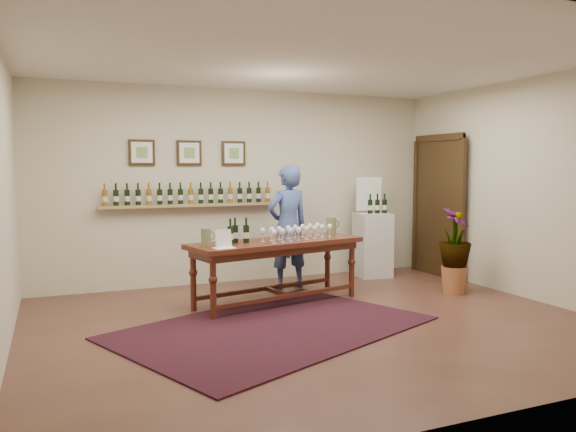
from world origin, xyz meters
name	(u,v)px	position (x,y,z in m)	size (l,w,h in m)	color
ground	(317,323)	(0.00, 0.00, 0.00)	(6.00, 6.00, 0.00)	#4E2B22
room_shell	(389,204)	(2.11, 1.86, 1.12)	(6.00, 6.00, 6.00)	beige
rug	(273,328)	(-0.50, 0.01, 0.01)	(3.12, 2.08, 0.02)	#4C140D
tasting_table	(277,250)	(-0.06, 1.01, 0.67)	(2.31, 1.15, 0.78)	#441A11
table_glasses	(297,232)	(0.22, 1.04, 0.87)	(1.26, 0.29, 0.17)	white
table_bottles	(237,232)	(-0.59, 0.96, 0.92)	(0.25, 0.15, 0.27)	black
pitcher_left	(206,237)	(-1.00, 0.83, 0.89)	(0.13, 0.13, 0.21)	#687247
pitcher_right	(331,226)	(0.83, 1.28, 0.90)	(0.15, 0.15, 0.23)	#687247
menu_card	(223,239)	(-0.85, 0.64, 0.89)	(0.23, 0.16, 0.21)	white
display_pedestal	(372,245)	(1.93, 2.04, 0.49)	(0.49, 0.49, 0.98)	silver
pedestal_bottles	(377,202)	(1.98, 1.98, 1.14)	(0.33, 0.09, 0.33)	black
info_sign	(369,194)	(1.95, 2.20, 1.26)	(0.42, 0.02, 0.57)	white
potted_plant	(455,250)	(2.32, 0.60, 0.58)	(0.73, 0.73, 0.99)	#A56337
person	(288,227)	(0.41, 1.77, 0.86)	(0.62, 0.41, 1.71)	#3E5292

